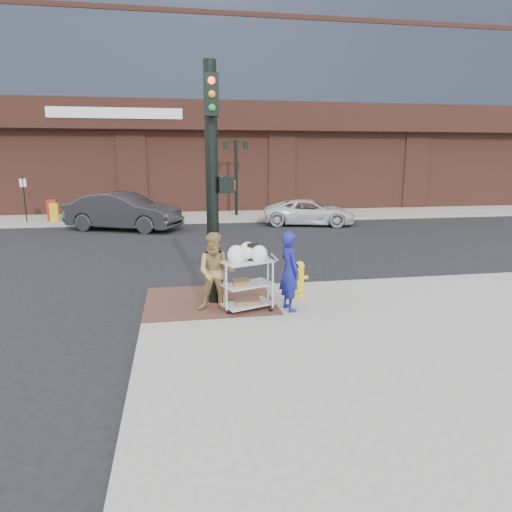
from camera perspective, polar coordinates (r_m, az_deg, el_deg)
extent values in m
plane|color=black|center=(9.48, -1.75, -7.91)|extent=(220.00, 220.00, 0.00)
cube|color=gray|center=(43.18, 8.75, 7.89)|extent=(65.00, 36.00, 0.15)
cube|color=brown|center=(10.21, -5.83, -5.54)|extent=(2.80, 2.40, 0.01)
cube|color=#5A2E23|center=(41.74, -1.10, 27.39)|extent=(42.00, 26.00, 28.00)
cylinder|color=black|center=(25.04, -2.50, 9.70)|extent=(0.16, 0.16, 4.00)
cube|color=black|center=(25.03, -2.54, 14.05)|extent=(1.20, 0.06, 0.06)
cube|color=black|center=(24.96, -3.83, 13.58)|extent=(0.22, 0.22, 0.35)
cube|color=black|center=(25.10, -1.26, 13.60)|extent=(0.22, 0.22, 0.35)
cylinder|color=black|center=(24.97, -26.95, 6.32)|extent=(0.05, 0.05, 2.20)
cylinder|color=black|center=(9.65, -5.51, 8.54)|extent=(0.26, 0.26, 5.00)
cube|color=black|center=(9.68, -3.73, 8.88)|extent=(0.32, 0.28, 0.34)
cube|color=#FF260C|center=(9.70, -2.78, 8.90)|extent=(0.02, 0.18, 0.22)
cube|color=black|center=(9.43, -5.61, 19.42)|extent=(0.28, 0.18, 0.80)
imported|color=navy|center=(9.38, 4.23, -1.88)|extent=(0.52, 0.68, 1.66)
imported|color=#997E48|center=(9.35, -5.00, -2.03)|extent=(0.89, 0.74, 1.64)
imported|color=black|center=(21.61, -16.23, 5.37)|extent=(5.46, 3.76, 1.71)
imported|color=silver|center=(22.57, 6.71, 5.44)|extent=(4.80, 3.11, 1.23)
cube|color=#B4B5BA|center=(9.31, -1.03, -0.71)|extent=(1.15, 0.90, 0.03)
cube|color=#B4B5BA|center=(9.44, -1.02, -3.58)|extent=(1.15, 0.90, 0.03)
cube|color=#B4B5BA|center=(9.56, -1.01, -5.99)|extent=(1.15, 0.90, 0.03)
cube|color=black|center=(9.35, -0.41, 0.47)|extent=(0.25, 0.16, 0.36)
cube|color=brown|center=(9.40, -1.84, -3.29)|extent=(0.34, 0.38, 0.09)
cube|color=brown|center=(9.54, -1.01, -5.67)|extent=(0.52, 0.41, 0.08)
cylinder|color=yellow|center=(10.53, 5.43, -4.80)|extent=(0.27, 0.27, 0.08)
cylinder|color=yellow|center=(10.43, 5.46, -2.97)|extent=(0.19, 0.19, 0.60)
sphere|color=yellow|center=(10.35, 5.50, -1.22)|extent=(0.21, 0.21, 0.21)
cylinder|color=yellow|center=(10.42, 5.47, -2.71)|extent=(0.39, 0.09, 0.09)
cube|color=maroon|center=(24.90, -24.17, 5.23)|extent=(0.51, 0.47, 1.05)
cube|color=gold|center=(24.62, -23.89, 5.00)|extent=(0.38, 0.35, 0.90)
cube|color=#18389C|center=(24.73, -19.47, 5.58)|extent=(0.46, 0.42, 1.07)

